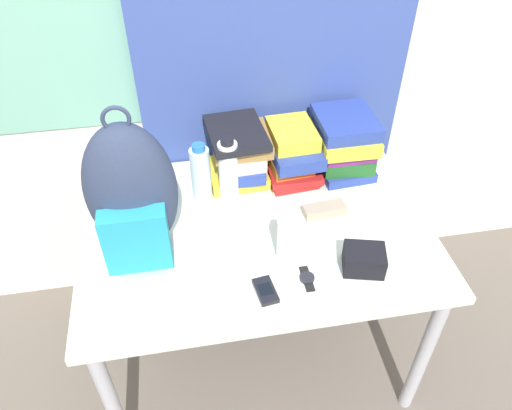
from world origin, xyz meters
TOP-DOWN VIEW (x-y plane):
  - wall_back at (-0.00, 0.93)m, footprint 6.00×0.06m
  - curtain_blue at (0.15, 0.88)m, footprint 1.02×0.04m
  - desk at (0.00, 0.42)m, footprint 1.20×0.85m
  - backpack at (-0.39, 0.39)m, footprint 0.28×0.25m
  - book_stack_left at (-0.02, 0.70)m, footprint 0.24×0.28m
  - book_stack_center at (0.18, 0.70)m, footprint 0.21×0.29m
  - book_stack_right at (0.39, 0.70)m, footprint 0.22×0.28m
  - water_bottle at (-0.17, 0.61)m, footprint 0.07×0.07m
  - sports_bottle at (-0.07, 0.60)m, footprint 0.07×0.07m
  - sunscreen_bottle at (0.06, 0.27)m, footprint 0.05×0.05m
  - cell_phone at (-0.02, 0.13)m, footprint 0.07×0.11m
  - sunglasses_case at (0.25, 0.45)m, footprint 0.15×0.07m
  - camera_pouch at (0.30, 0.18)m, footprint 0.15×0.13m
  - wristwatch at (0.12, 0.16)m, footprint 0.05×0.10m

SIDE VIEW (x-z plane):
  - desk at x=0.00m, z-range 0.28..1.01m
  - wristwatch at x=0.12m, z-range 0.73..0.74m
  - cell_phone at x=-0.02m, z-range 0.73..0.75m
  - sunglasses_case at x=0.25m, z-range 0.73..0.76m
  - camera_pouch at x=0.30m, z-range 0.73..0.81m
  - sunscreen_bottle at x=0.06m, z-range 0.72..0.91m
  - book_stack_center at x=0.18m, z-range 0.72..0.93m
  - water_bottle at x=-0.17m, z-range 0.72..0.96m
  - book_stack_left at x=-0.02m, z-range 0.73..0.96m
  - book_stack_right at x=0.39m, z-range 0.73..0.97m
  - sports_bottle at x=-0.07m, z-range 0.72..0.98m
  - backpack at x=-0.39m, z-range 0.69..1.22m
  - curtain_blue at x=0.15m, z-range 0.00..2.50m
  - wall_back at x=0.00m, z-range 0.00..2.50m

